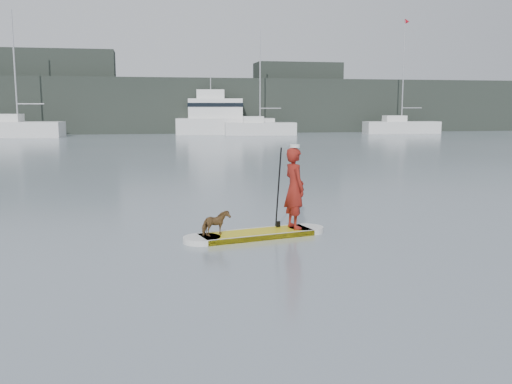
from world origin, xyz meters
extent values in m
plane|color=slate|center=(0.00, 0.00, 0.00)|extent=(140.00, 140.00, 0.00)
cube|color=gold|center=(2.21, -0.33, 0.06)|extent=(2.62, 1.33, 0.12)
cylinder|color=silver|center=(0.99, -0.60, 0.06)|extent=(0.80, 0.80, 0.12)
cylinder|color=silver|center=(3.43, -0.05, 0.06)|extent=(0.80, 0.80, 0.12)
cube|color=silver|center=(2.13, 0.03, 0.06)|extent=(2.45, 0.61, 0.12)
cube|color=silver|center=(2.29, -0.69, 0.06)|extent=(2.45, 0.61, 0.12)
imported|color=maroon|center=(3.13, -0.12, 1.03)|extent=(0.56, 0.74, 1.82)
cylinder|color=silver|center=(3.13, -0.12, 1.97)|extent=(0.22, 0.22, 0.07)
imported|color=brown|center=(1.30, -0.53, 0.38)|extent=(0.68, 0.55, 0.53)
cylinder|color=black|center=(2.80, 0.04, 1.00)|extent=(0.10, 0.30, 1.89)
cube|color=black|center=(2.80, 0.04, 0.10)|extent=(0.10, 0.04, 0.32)
cube|color=silver|center=(-11.78, 45.47, 0.73)|extent=(8.47, 3.73, 1.47)
cube|color=white|center=(-12.60, 45.57, 1.84)|extent=(2.51, 2.18, 0.73)
cylinder|color=#B7B7BC|center=(-11.78, 45.47, 6.61)|extent=(0.15, 0.15, 10.29)
cylinder|color=#B7B7BC|center=(-10.53, 45.31, 3.15)|extent=(2.51, 0.42, 0.10)
cube|color=silver|center=(11.72, 45.56, 0.64)|extent=(7.41, 2.82, 1.27)
cube|color=white|center=(10.99, 45.60, 1.59)|extent=(2.14, 1.78, 0.64)
cylinder|color=#B7B7BC|center=(11.72, 45.56, 5.91)|extent=(0.13, 0.13, 9.28)
cylinder|color=#B7B7BC|center=(12.81, 45.49, 2.73)|extent=(2.18, 0.23, 0.09)
cube|color=silver|center=(27.69, 46.21, 0.65)|extent=(8.28, 3.06, 1.29)
cube|color=white|center=(26.88, 46.28, 1.61)|extent=(2.40, 1.86, 0.65)
cylinder|color=#B7B7BC|center=(27.69, 46.21, 6.64)|extent=(0.13, 0.13, 10.69)
cylinder|color=#B7B7BC|center=(28.79, 46.12, 2.77)|extent=(2.21, 0.27, 0.09)
cone|color=red|center=(27.92, 46.19, 11.89)|extent=(0.50, 0.55, 0.52)
cube|color=silver|center=(8.47, 47.92, 0.84)|extent=(10.61, 4.65, 1.68)
cube|color=white|center=(7.45, 48.07, 2.70)|extent=(5.95, 3.34, 2.05)
cube|color=white|center=(6.94, 48.15, 4.19)|extent=(3.10, 2.15, 0.93)
cube|color=black|center=(7.45, 48.07, 3.08)|extent=(6.06, 3.42, 0.42)
cylinder|color=#B7B7BC|center=(6.94, 48.15, 5.40)|extent=(0.09, 0.09, 1.49)
cube|color=black|center=(0.00, 53.00, 3.00)|extent=(90.00, 6.00, 6.00)
cube|color=black|center=(-10.00, 54.00, 4.50)|extent=(14.00, 4.00, 9.00)
cube|color=black|center=(18.00, 54.00, 4.00)|extent=(10.00, 4.00, 8.00)
camera|label=1|loc=(-0.17, -12.33, 2.82)|focal=40.00mm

